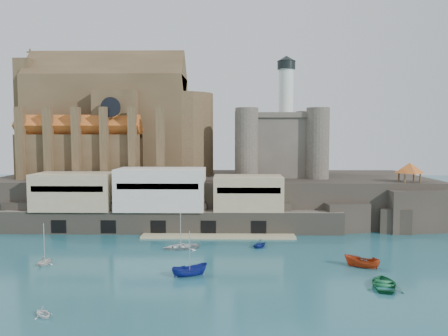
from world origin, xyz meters
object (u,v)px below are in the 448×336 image
castle_keep (279,141)px  pavilion (410,169)px  church (116,126)px  boat_2 (190,276)px  boat_1 (43,316)px

castle_keep → pavilion: castle_keep is taller
church → boat_2: (22.84, -47.53, -22.13)m
church → castle_keep: size_ratio=1.60×
boat_1 → boat_2: size_ratio=0.54×
church → castle_keep: church is taller
boat_1 → boat_2: 20.44m
church → castle_keep: 40.39m
castle_keep → boat_2: (-17.36, -46.75, -18.31)m
pavilion → boat_1: 75.04m
pavilion → boat_2: pavilion is taller
church → castle_keep: bearing=-1.1°
pavilion → boat_1: pavilion is taller
boat_2 → castle_keep: bearing=-40.5°
boat_2 → boat_1: bearing=113.5°
church → boat_2: size_ratio=9.10×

